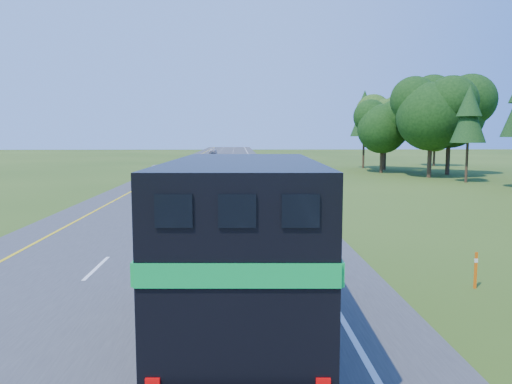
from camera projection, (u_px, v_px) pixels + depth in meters
road at (211, 175)px, 55.68m from camera, size 15.00×260.00×0.04m
lane_markings at (211, 175)px, 55.67m from camera, size 11.15×260.00×0.01m
horse_truck at (245, 245)px, 10.71m from camera, size 3.14×9.11×3.99m
white_suv at (162, 176)px, 42.92m from camera, size 3.74×7.12×1.91m
far_car at (213, 150)px, 120.89m from camera, size 1.88×4.38×1.47m
delineator at (476, 269)px, 14.70m from camera, size 0.09×0.05×1.09m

